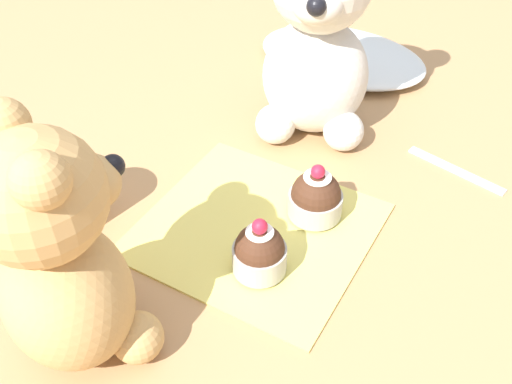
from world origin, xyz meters
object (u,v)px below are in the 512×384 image
object	(u,v)px
teddy_bear_tan	(61,258)
cupcake_near_cream_bear	(316,198)
teddy_bear_cream	(317,40)
juice_glass	(66,193)
teaspoon	(456,169)
cupcake_near_tan_bear	(260,252)

from	to	relation	value
teddy_bear_tan	cupcake_near_cream_bear	distance (m)	0.29
teddy_bear_cream	juice_glass	xyz separation A→B (m)	(-0.15, -0.29, -0.09)
cupcake_near_cream_bear	teaspoon	bearing A→B (deg)	53.87
cupcake_near_tan_bear	teaspoon	distance (m)	0.29
teddy_bear_tan	cupcake_near_cream_bear	bearing A→B (deg)	-88.51
cupcake_near_tan_bear	juice_glass	size ratio (longest dim) A/B	0.83
teddy_bear_cream	cupcake_near_tan_bear	bearing A→B (deg)	-95.65
cupcake_near_tan_bear	juice_glass	distance (m)	0.22
juice_glass	cupcake_near_tan_bear	bearing A→B (deg)	9.87
cupcake_near_cream_bear	cupcake_near_tan_bear	world-z (taller)	same
teddy_bear_tan	juice_glass	size ratio (longest dim) A/B	2.98
cupcake_near_cream_bear	juice_glass	bearing A→B (deg)	-148.89
teddy_bear_tan	teaspoon	distance (m)	0.48
teddy_bear_tan	juice_glass	bearing A→B (deg)	-18.03
teddy_bear_cream	teaspoon	world-z (taller)	teddy_bear_cream
juice_glass	cupcake_near_cream_bear	bearing A→B (deg)	31.11
teddy_bear_tan	teaspoon	world-z (taller)	teddy_bear_tan
teddy_bear_cream	teaspoon	distance (m)	0.23
teddy_bear_tan	juice_glass	distance (m)	0.18
teddy_bear_cream	juice_glass	distance (m)	0.34
cupcake_near_cream_bear	cupcake_near_tan_bear	bearing A→B (deg)	-97.41
teddy_bear_tan	cupcake_near_cream_bear	xyz separation A→B (m)	(0.11, 0.25, -0.08)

